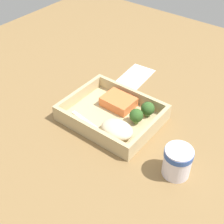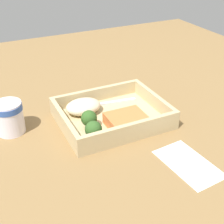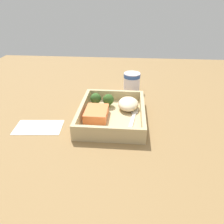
{
  "view_description": "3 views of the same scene",
  "coord_description": "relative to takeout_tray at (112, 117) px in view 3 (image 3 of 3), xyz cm",
  "views": [
    {
      "loc": [
        42.67,
        -55.3,
        61.56
      ],
      "look_at": [
        0.0,
        0.0,
        2.7
      ],
      "focal_mm": 50.0,
      "sensor_mm": 36.0,
      "label": 1
    },
    {
      "loc": [
        30.35,
        62.84,
        44.18
      ],
      "look_at": [
        0.0,
        0.0,
        2.7
      ],
      "focal_mm": 50.0,
      "sensor_mm": 36.0,
      "label": 2
    },
    {
      "loc": [
        -63.92,
        -5.4,
        37.92
      ],
      "look_at": [
        0.0,
        0.0,
        2.7
      ],
      "focal_mm": 35.0,
      "sensor_mm": 36.0,
      "label": 3
    }
  ],
  "objects": [
    {
      "name": "mashed_potatoes",
      "position": [
        5.9,
        -5.35,
        2.46
      ],
      "size": [
        9.53,
        7.25,
        3.72
      ],
      "primitive_type": "ellipsoid",
      "color": "beige",
      "rests_on": "takeout_tray"
    },
    {
      "name": "fork",
      "position": [
        -1.29,
        -7.09,
        0.82
      ],
      "size": [
        15.88,
        3.84,
        0.44
      ],
      "color": "silver",
      "rests_on": "takeout_tray"
    },
    {
      "name": "salmon_fillet",
      "position": [
        -1.4,
        5.06,
        2.07
      ],
      "size": [
        9.7,
        7.44,
        2.95
      ],
      "primitive_type": "cube",
      "rotation": [
        0.0,
        0.0,
        -0.01
      ],
      "color": "orange",
      "rests_on": "takeout_tray"
    },
    {
      "name": "ground_plane",
      "position": [
        0.0,
        0.0,
        -1.6
      ],
      "size": [
        160.0,
        160.0,
        2.0
      ],
      "primitive_type": "cube",
      "color": "olive"
    },
    {
      "name": "broccoli_floret_2",
      "position": [
        8.04,
        6.71,
        2.99
      ],
      "size": [
        4.07,
        4.07,
        4.51
      ],
      "color": "#749B5B",
      "rests_on": "takeout_tray"
    },
    {
      "name": "receipt_slip",
      "position": [
        -7.29,
        22.98,
        -0.48
      ],
      "size": [
        9.85,
        15.47,
        0.24
      ],
      "primitive_type": "cube",
      "rotation": [
        0.0,
        0.0,
        0.08
      ],
      "color": "white",
      "rests_on": "ground_plane"
    },
    {
      "name": "takeout_tray",
      "position": [
        0.0,
        0.0,
        0.0
      ],
      "size": [
        27.11,
        21.56,
        1.2
      ],
      "primitive_type": "cube",
      "color": "tan",
      "rests_on": "ground_plane"
    },
    {
      "name": "tray_rim",
      "position": [
        0.0,
        0.0,
        2.48
      ],
      "size": [
        27.11,
        21.56,
        3.77
      ],
      "color": "tan",
      "rests_on": "takeout_tray"
    },
    {
      "name": "broccoli_floret_1",
      "position": [
        7.22,
        1.94,
        3.11
      ],
      "size": [
        4.01,
        4.01,
        4.62
      ],
      "color": "#7F9B53",
      "rests_on": "takeout_tray"
    },
    {
      "name": "paper_cup",
      "position": [
        24.82,
        -6.43,
        3.93
      ],
      "size": [
        7.05,
        7.05,
        8.12
      ],
      "color": "white",
      "rests_on": "ground_plane"
    }
  ]
}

